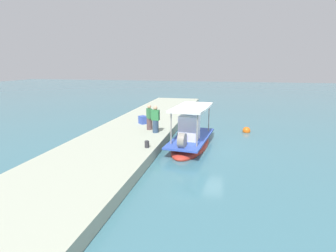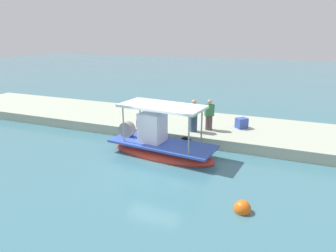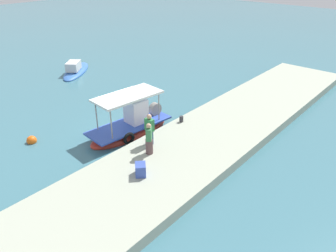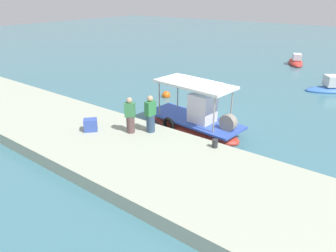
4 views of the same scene
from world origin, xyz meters
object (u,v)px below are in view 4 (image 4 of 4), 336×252
at_px(marker_buoy, 166,95).
at_px(moored_boat_mid, 296,62).
at_px(fisherman_by_crate, 130,117).
at_px(fisherman_near_bollard, 150,116).
at_px(main_fishing_boat, 195,122).
at_px(mooring_bollard, 215,143).
at_px(cargo_crate, 91,125).

distance_m(marker_buoy, moored_boat_mid, 16.19).
bearing_deg(fisherman_by_crate, marker_buoy, 113.97).
height_order(fisherman_by_crate, marker_buoy, fisherman_by_crate).
bearing_deg(fisherman_near_bollard, main_fishing_boat, 69.52).
height_order(main_fishing_boat, fisherman_near_bollard, main_fishing_boat).
bearing_deg(mooring_bollard, fisherman_near_bollard, -173.11).
distance_m(mooring_bollard, moored_boat_mid, 21.38).
height_order(mooring_bollard, moored_boat_mid, moored_boat_mid).
bearing_deg(moored_boat_mid, cargo_crate, -96.51).
bearing_deg(marker_buoy, moored_boat_mid, 76.04).
distance_m(cargo_crate, moored_boat_mid, 23.32).
distance_m(fisherman_near_bollard, moored_boat_mid, 21.60).
xyz_separation_m(fisherman_by_crate, cargo_crate, (-1.61, -0.98, -0.48)).
bearing_deg(marker_buoy, fisherman_by_crate, -66.03).
height_order(fisherman_by_crate, moored_boat_mid, fisherman_by_crate).
xyz_separation_m(main_fishing_boat, marker_buoy, (-4.45, 3.47, -0.35)).
bearing_deg(fisherman_near_bollard, cargo_crate, -145.27).
bearing_deg(fisherman_near_bollard, marker_buoy, 121.24).
relative_size(main_fishing_boat, cargo_crate, 9.29).
bearing_deg(cargo_crate, fisherman_near_bollard, 34.73).
relative_size(fisherman_by_crate, moored_boat_mid, 0.44).
distance_m(fisherman_near_bollard, cargo_crate, 2.83).
bearing_deg(mooring_bollard, marker_buoy, 140.68).
height_order(fisherman_by_crate, cargo_crate, fisherman_by_crate).
xyz_separation_m(mooring_bollard, cargo_crate, (-5.42, -1.97, 0.10)).
height_order(fisherman_near_bollard, mooring_bollard, fisherman_near_bollard).
bearing_deg(fisherman_by_crate, cargo_crate, -148.71).
relative_size(fisherman_by_crate, cargo_crate, 2.84).
relative_size(fisherman_near_bollard, fisherman_by_crate, 1.03).
bearing_deg(main_fishing_boat, fisherman_by_crate, -117.65).
xyz_separation_m(cargo_crate, moored_boat_mid, (2.64, 23.16, -0.64)).
bearing_deg(moored_boat_mid, marker_buoy, -103.96).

